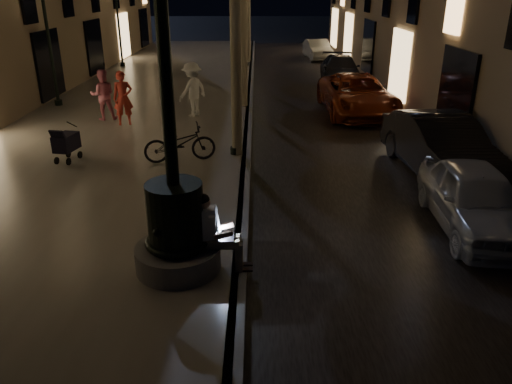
{
  "coord_description": "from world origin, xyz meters",
  "views": [
    {
      "loc": [
        0.29,
        -5.15,
        4.55
      ],
      "look_at": [
        0.28,
        3.0,
        1.14
      ],
      "focal_mm": 35.0,
      "sensor_mm": 36.0,
      "label": 1
    }
  ],
  "objects_px": {
    "fountain_lamppost": "(175,212)",
    "car_second": "(440,146)",
    "car_front": "(475,199)",
    "pedestrian_pink": "(103,95)",
    "seated_man_laptop": "(214,230)",
    "pedestrian_red": "(123,98)",
    "pedestrian_white": "(192,90)",
    "lamp_left_c": "(117,10)",
    "car_rear": "(340,69)",
    "stroller": "(66,142)",
    "lamp_curb_c": "(246,10)",
    "car_third": "(357,95)",
    "lamp_curb_d": "(248,4)",
    "car_fifth": "(317,50)",
    "bicycle": "(180,143)",
    "lamp_left_b": "(46,23)",
    "lamp_curb_b": "(242,19)",
    "lamp_curb_a": "(234,40)"
  },
  "relations": [
    {
      "from": "fountain_lamppost",
      "to": "car_second",
      "type": "relative_size",
      "value": 1.14
    },
    {
      "from": "car_front",
      "to": "pedestrian_pink",
      "type": "xyz_separation_m",
      "value": [
        -9.56,
        7.93,
        0.41
      ]
    },
    {
      "from": "seated_man_laptop",
      "to": "pedestrian_red",
      "type": "relative_size",
      "value": 0.75
    },
    {
      "from": "car_front",
      "to": "pedestrian_white",
      "type": "bearing_deg",
      "value": 130.34
    },
    {
      "from": "lamp_left_c",
      "to": "car_rear",
      "type": "bearing_deg",
      "value": -19.19
    },
    {
      "from": "pedestrian_pink",
      "to": "stroller",
      "type": "bearing_deg",
      "value": 77.32
    },
    {
      "from": "lamp_curb_c",
      "to": "stroller",
      "type": "distance_m",
      "value": 17.39
    },
    {
      "from": "car_third",
      "to": "lamp_curb_c",
      "type": "bearing_deg",
      "value": 110.69
    },
    {
      "from": "lamp_curb_c",
      "to": "lamp_curb_d",
      "type": "distance_m",
      "value": 8.0
    },
    {
      "from": "lamp_curb_c",
      "to": "car_fifth",
      "type": "relative_size",
      "value": 1.27
    },
    {
      "from": "seated_man_laptop",
      "to": "car_second",
      "type": "bearing_deg",
      "value": 43.09
    },
    {
      "from": "fountain_lamppost",
      "to": "pedestrian_white",
      "type": "relative_size",
      "value": 2.79
    },
    {
      "from": "car_second",
      "to": "car_third",
      "type": "bearing_deg",
      "value": 92.48
    },
    {
      "from": "car_front",
      "to": "pedestrian_pink",
      "type": "distance_m",
      "value": 12.42
    },
    {
      "from": "car_second",
      "to": "bicycle",
      "type": "xyz_separation_m",
      "value": [
        -6.68,
        0.39,
        -0.06
      ]
    },
    {
      "from": "seated_man_laptop",
      "to": "lamp_left_c",
      "type": "xyz_separation_m",
      "value": [
        -7.01,
        22.0,
        2.33
      ]
    },
    {
      "from": "car_rear",
      "to": "car_fifth",
      "type": "xyz_separation_m",
      "value": [
        -0.2,
        8.22,
        -0.02
      ]
    },
    {
      "from": "lamp_curb_c",
      "to": "car_rear",
      "type": "bearing_deg",
      "value": -41.1
    },
    {
      "from": "lamp_left_b",
      "to": "car_third",
      "type": "relative_size",
      "value": 0.93
    },
    {
      "from": "lamp_curb_b",
      "to": "car_third",
      "type": "relative_size",
      "value": 0.93
    },
    {
      "from": "fountain_lamppost",
      "to": "car_rear",
      "type": "height_order",
      "value": "fountain_lamppost"
    },
    {
      "from": "pedestrian_red",
      "to": "car_third",
      "type": "bearing_deg",
      "value": 0.46
    },
    {
      "from": "lamp_left_b",
      "to": "car_second",
      "type": "distance_m",
      "value": 14.42
    },
    {
      "from": "fountain_lamppost",
      "to": "lamp_left_b",
      "type": "distance_m",
      "value": 13.75
    },
    {
      "from": "pedestrian_white",
      "to": "lamp_curb_c",
      "type": "bearing_deg",
      "value": -149.07
    },
    {
      "from": "lamp_left_b",
      "to": "pedestrian_white",
      "type": "relative_size",
      "value": 2.58
    },
    {
      "from": "bicycle",
      "to": "lamp_left_b",
      "type": "bearing_deg",
      "value": 25.62
    },
    {
      "from": "car_second",
      "to": "pedestrian_pink",
      "type": "height_order",
      "value": "pedestrian_pink"
    },
    {
      "from": "lamp_left_c",
      "to": "car_third",
      "type": "relative_size",
      "value": 0.93
    },
    {
      "from": "lamp_curb_c",
      "to": "seated_man_laptop",
      "type": "bearing_deg",
      "value": -90.23
    },
    {
      "from": "lamp_left_b",
      "to": "stroller",
      "type": "height_order",
      "value": "lamp_left_b"
    },
    {
      "from": "lamp_curb_c",
      "to": "lamp_left_b",
      "type": "relative_size",
      "value": 1.0
    },
    {
      "from": "car_second",
      "to": "pedestrian_white",
      "type": "bearing_deg",
      "value": 136.76
    },
    {
      "from": "lamp_curb_d",
      "to": "pedestrian_red",
      "type": "height_order",
      "value": "lamp_curb_d"
    },
    {
      "from": "lamp_curb_c",
      "to": "bicycle",
      "type": "height_order",
      "value": "lamp_curb_c"
    },
    {
      "from": "lamp_curb_a",
      "to": "car_rear",
      "type": "relative_size",
      "value": 1.09
    },
    {
      "from": "car_front",
      "to": "car_rear",
      "type": "distance_m",
      "value": 16.03
    },
    {
      "from": "car_third",
      "to": "car_rear",
      "type": "relative_size",
      "value": 1.17
    },
    {
      "from": "lamp_curb_d",
      "to": "lamp_curb_c",
      "type": "bearing_deg",
      "value": -90.0
    },
    {
      "from": "lamp_curb_a",
      "to": "car_second",
      "type": "distance_m",
      "value": 5.9
    },
    {
      "from": "lamp_curb_a",
      "to": "lamp_curb_c",
      "type": "bearing_deg",
      "value": 90.0
    },
    {
      "from": "stroller",
      "to": "car_second",
      "type": "distance_m",
      "value": 9.67
    },
    {
      "from": "lamp_left_b",
      "to": "lamp_left_c",
      "type": "relative_size",
      "value": 1.0
    },
    {
      "from": "pedestrian_pink",
      "to": "bicycle",
      "type": "relative_size",
      "value": 0.91
    },
    {
      "from": "lamp_curb_d",
      "to": "lamp_left_b",
      "type": "bearing_deg",
      "value": -111.53
    },
    {
      "from": "lamp_curb_d",
      "to": "car_rear",
      "type": "height_order",
      "value": "lamp_curb_d"
    },
    {
      "from": "car_front",
      "to": "pedestrian_pink",
      "type": "relative_size",
      "value": 2.21
    },
    {
      "from": "pedestrian_red",
      "to": "fountain_lamppost",
      "type": "bearing_deg",
      "value": -86.37
    },
    {
      "from": "lamp_left_c",
      "to": "pedestrian_pink",
      "type": "height_order",
      "value": "lamp_left_c"
    },
    {
      "from": "lamp_left_c",
      "to": "bicycle",
      "type": "height_order",
      "value": "lamp_left_c"
    }
  ]
}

